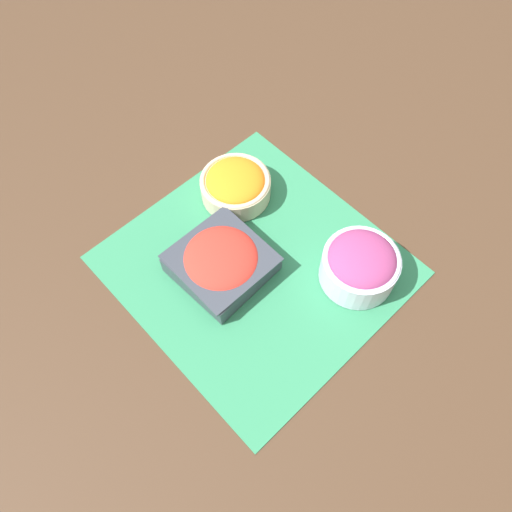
{
  "coord_description": "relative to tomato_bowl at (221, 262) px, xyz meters",
  "views": [
    {
      "loc": [
        0.31,
        -0.29,
        0.78
      ],
      "look_at": [
        0.0,
        0.0,
        0.03
      ],
      "focal_mm": 35.0,
      "sensor_mm": 36.0,
      "label": 1
    }
  ],
  "objects": [
    {
      "name": "tomato_bowl",
      "position": [
        0.0,
        0.0,
        0.0
      ],
      "size": [
        0.16,
        0.16,
        0.06
      ],
      "color": "#333842",
      "rests_on": "placemat"
    },
    {
      "name": "onion_bowl",
      "position": [
        0.17,
        0.16,
        0.01
      ],
      "size": [
        0.13,
        0.13,
        0.08
      ],
      "color": "silver",
      "rests_on": "placemat"
    },
    {
      "name": "placemat",
      "position": [
        0.03,
        0.05,
        -0.03
      ],
      "size": [
        0.46,
        0.44,
        0.0
      ],
      "color": "#2D7A51",
      "rests_on": "ground_plane"
    },
    {
      "name": "carrot_bowl",
      "position": [
        -0.1,
        0.13,
        0.0
      ],
      "size": [
        0.13,
        0.13,
        0.06
      ],
      "color": "beige",
      "rests_on": "placemat"
    },
    {
      "name": "ground_plane",
      "position": [
        0.03,
        0.05,
        -0.03
      ],
      "size": [
        3.0,
        3.0,
        0.0
      ],
      "primitive_type": "plane",
      "color": "#422D1E"
    }
  ]
}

